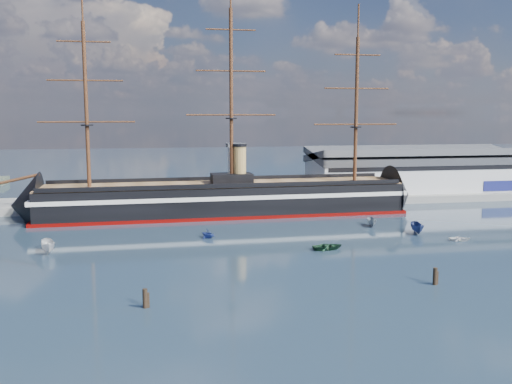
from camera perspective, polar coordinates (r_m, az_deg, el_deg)
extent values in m
plane|color=#223043|center=(122.86, -1.01, -3.86)|extent=(600.00, 600.00, 0.00)
cube|color=slate|center=(159.48, 0.35, -1.13)|extent=(180.00, 18.00, 2.00)
cube|color=#B7BABC|center=(177.73, 15.47, 1.79)|extent=(62.00, 20.00, 10.00)
cube|color=#3F4247|center=(177.25, 15.54, 3.59)|extent=(63.00, 21.00, 2.00)
cube|color=silver|center=(154.18, -1.99, 1.93)|extent=(4.00, 4.00, 14.00)
cube|color=#3F4247|center=(153.58, -2.00, 4.71)|extent=(5.00, 5.00, 1.00)
cube|color=black|center=(141.32, -3.24, -0.67)|extent=(88.28, 17.63, 7.00)
cube|color=silver|center=(141.15, -3.24, -0.19)|extent=(90.29, 17.90, 1.00)
cube|color=#580201|center=(141.91, -3.23, -2.13)|extent=(90.28, 17.86, 0.90)
cone|color=black|center=(143.05, -22.04, -1.26)|extent=(14.29, 15.94, 15.68)
cone|color=black|center=(154.36, 14.14, -0.29)|extent=(11.29, 15.88, 15.68)
cube|color=brown|center=(140.83, -3.25, 0.78)|extent=(88.26, 16.35, 0.40)
cube|color=black|center=(140.93, -2.45, 1.36)|extent=(10.11, 6.18, 2.50)
cylinder|color=#A58549|center=(140.88, -1.65, 2.79)|extent=(3.20, 3.20, 9.00)
cylinder|color=#381E0F|center=(139.27, -16.62, 8.30)|extent=(0.90, 0.90, 38.00)
cylinder|color=#381E0F|center=(140.07, -2.50, 9.43)|extent=(0.90, 0.90, 42.00)
cylinder|color=#381E0F|center=(148.04, 9.99, 8.08)|extent=(0.90, 0.90, 36.00)
imported|color=silver|center=(110.22, -20.04, -5.72)|extent=(7.47, 4.16, 2.83)
imported|color=#1B3F27|center=(106.80, 7.20, -5.72)|extent=(1.82, 3.70, 1.66)
imported|color=slate|center=(129.90, 11.49, -3.37)|extent=(5.99, 3.31, 2.27)
imported|color=navy|center=(115.96, -4.83, -4.60)|extent=(5.81, 5.25, 2.02)
imported|color=white|center=(120.06, 19.73, -4.61)|extent=(1.45, 2.71, 1.20)
imported|color=navy|center=(124.40, 15.81, -4.01)|extent=(7.50, 4.23, 2.83)
cylinder|color=black|center=(76.73, -11.01, -11.30)|extent=(0.64, 0.64, 3.25)
cylinder|color=black|center=(88.92, 17.44, -8.83)|extent=(0.64, 0.64, 3.27)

